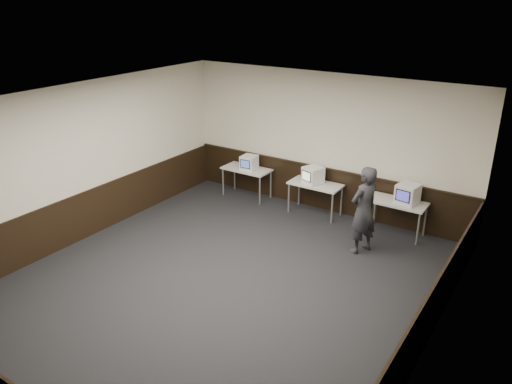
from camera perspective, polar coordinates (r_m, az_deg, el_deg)
floor at (r=9.00m, az=-3.97°, el=-10.45°), size 8.00×8.00×0.00m
ceiling at (r=7.77m, az=-4.60°, el=9.87°), size 8.00×8.00×0.00m
back_wall at (r=11.50m, az=7.92°, el=5.53°), size 7.00×0.00×7.00m
left_wall at (r=10.63m, az=-19.49°, el=3.07°), size 0.00×8.00×8.00m
right_wall at (r=6.91m, az=19.73°, el=-7.24°), size 0.00×8.00×8.00m
wainscot_back at (r=11.84m, az=7.60°, el=0.40°), size 6.98×0.04×1.00m
wainscot_left at (r=11.00m, az=-18.71°, el=-2.36°), size 0.04×7.98×1.00m
wainscot_right at (r=7.49m, az=18.48°, el=-14.58°), size 0.04×7.98×1.00m
wainscot_rail at (r=11.64m, az=7.69°, el=2.74°), size 6.98×0.06×0.04m
desk_left at (r=12.35m, az=-1.08°, el=2.41°), size 1.20×0.60×0.75m
desk_center at (r=11.45m, az=6.81°, el=0.64°), size 1.20×0.60×0.75m
desk_right at (r=10.82m, az=15.82°, el=-1.39°), size 1.20×0.60×0.75m
emac_left at (r=12.18m, az=-0.80°, el=3.37°), size 0.38×0.40×0.35m
emac_center at (r=11.38m, az=6.52°, el=1.93°), size 0.50×0.51×0.38m
emac_right at (r=10.68m, az=16.93°, el=-0.20°), size 0.47×0.49×0.41m
person at (r=9.86m, az=12.20°, el=-2.04°), size 0.64×0.76×1.78m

